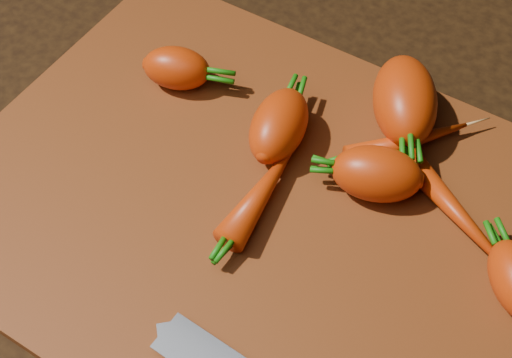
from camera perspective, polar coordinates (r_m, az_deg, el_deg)
The scene contains 9 objects.
ground at distance 0.62m, azimuth -0.49°, elevation -2.53°, with size 2.00×2.00×0.01m, color black.
cutting_board at distance 0.61m, azimuth -0.50°, elevation -1.96°, with size 0.50×0.40×0.01m, color #60290C.
carrot_0 at distance 0.68m, azimuth -6.37°, elevation 8.80°, with size 0.06×0.04×0.04m, color red.
carrot_1 at distance 0.65m, azimuth 11.81°, elevation 6.17°, with size 0.10×0.06×0.06m, color red.
carrot_2 at distance 0.62m, azimuth 1.85°, elevation 4.30°, with size 0.08×0.05×0.05m, color red.
carrot_3 at distance 0.60m, azimuth 9.64°, elevation 0.41°, with size 0.08×0.05×0.05m, color red.
carrot_5 at distance 0.64m, azimuth 12.07°, elevation 2.94°, with size 0.12×0.02×0.02m, color red.
carrot_6 at distance 0.61m, azimuth 15.82°, elevation -2.69°, with size 0.13×0.02×0.02m, color red.
carrot_7 at distance 0.59m, azimuth 0.44°, elevation -1.08°, with size 0.11×0.03×0.03m, color red.
Camera 1 is at (0.18, -0.29, 0.51)m, focal length 50.00 mm.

